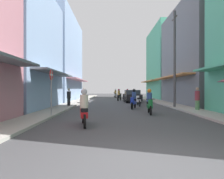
% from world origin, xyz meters
% --- Properties ---
extents(ground_plane, '(92.86, 92.86, 0.00)m').
position_xyz_m(ground_plane, '(0.00, 17.10, 0.00)').
color(ground_plane, '#424244').
extents(sidewalk_left, '(1.66, 50.21, 0.12)m').
position_xyz_m(sidewalk_left, '(-4.88, 17.10, 0.06)').
color(sidewalk_left, '#ADA89E').
rests_on(sidewalk_left, ground).
extents(sidewalk_right, '(1.66, 50.21, 0.12)m').
position_xyz_m(sidewalk_right, '(4.88, 17.10, 0.06)').
color(sidewalk_right, '#ADA89E').
rests_on(sidewalk_right, ground).
extents(building_left_mid, '(7.05, 8.64, 9.28)m').
position_xyz_m(building_left_mid, '(-8.70, 11.74, 4.63)').
color(building_left_mid, '#8CA5CC').
rests_on(building_left_mid, ground).
extents(building_left_far, '(7.05, 12.74, 11.28)m').
position_xyz_m(building_left_far, '(-8.70, 23.28, 5.64)').
color(building_left_far, '#8CA5CC').
rests_on(building_left_far, ground).
extents(building_right_mid, '(7.05, 11.16, 9.92)m').
position_xyz_m(building_right_mid, '(8.70, 16.51, 4.96)').
color(building_right_mid, slate).
rests_on(building_right_mid, ground).
extents(building_right_far, '(7.05, 10.78, 11.10)m').
position_xyz_m(building_right_far, '(8.70, 27.90, 5.55)').
color(building_right_far, '#4CB28C').
rests_on(building_right_far, ground).
extents(motorbike_red, '(0.61, 1.79, 1.58)m').
position_xyz_m(motorbike_red, '(-2.04, 4.48, 0.70)').
color(motorbike_red, black).
rests_on(motorbike_red, ground).
extents(motorbike_orange, '(0.55, 1.81, 1.58)m').
position_xyz_m(motorbike_orange, '(1.89, 29.68, 0.70)').
color(motorbike_orange, black).
rests_on(motorbike_orange, ground).
extents(motorbike_green, '(0.55, 1.81, 1.58)m').
position_xyz_m(motorbike_green, '(1.53, 8.50, 0.70)').
color(motorbike_green, black).
rests_on(motorbike_green, ground).
extents(motorbike_blue, '(0.72, 1.75, 1.58)m').
position_xyz_m(motorbike_blue, '(0.91, 11.82, 0.70)').
color(motorbike_blue, black).
rests_on(motorbike_blue, ground).
extents(motorbike_white, '(0.55, 1.81, 0.96)m').
position_xyz_m(motorbike_white, '(1.66, 14.42, 0.50)').
color(motorbike_white, black).
rests_on(motorbike_white, ground).
extents(motorbike_black, '(0.72, 1.75, 1.58)m').
position_xyz_m(motorbike_black, '(0.23, 23.04, 0.70)').
color(motorbike_black, black).
rests_on(motorbike_black, ground).
extents(motorbike_silver, '(0.60, 1.79, 1.58)m').
position_xyz_m(motorbike_silver, '(-0.12, 31.28, 0.70)').
color(motorbike_silver, black).
rests_on(motorbike_silver, ground).
extents(parked_car, '(1.90, 4.16, 1.45)m').
position_xyz_m(parked_car, '(1.60, 19.56, 0.74)').
color(parked_car, black).
rests_on(parked_car, ground).
extents(pedestrian_midway, '(0.34, 0.34, 1.67)m').
position_xyz_m(pedestrian_midway, '(-4.44, 22.68, 0.83)').
color(pedestrian_midway, beige).
rests_on(pedestrian_midway, ground).
extents(pedestrian_far, '(0.34, 0.34, 1.68)m').
position_xyz_m(pedestrian_far, '(5.11, 9.83, 0.84)').
color(pedestrian_far, '#598C59').
rests_on(pedestrian_far, ground).
extents(pedestrian_foreground, '(0.34, 0.34, 1.61)m').
position_xyz_m(pedestrian_foreground, '(-4.58, 13.54, 0.80)').
color(pedestrian_foreground, '#262628').
rests_on(pedestrian_foreground, ground).
extents(utility_pole, '(0.20, 1.20, 7.94)m').
position_xyz_m(utility_pole, '(4.29, 12.25, 4.05)').
color(utility_pole, '#4C4C4F').
rests_on(utility_pole, ground).
extents(street_sign_no_entry, '(0.07, 0.60, 2.65)m').
position_xyz_m(street_sign_no_entry, '(-4.19, 7.08, 1.72)').
color(street_sign_no_entry, gray).
rests_on(street_sign_no_entry, ground).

